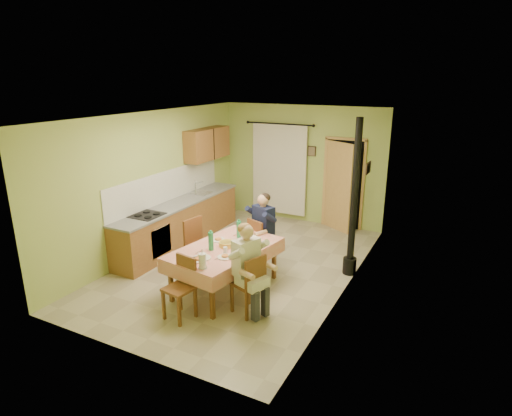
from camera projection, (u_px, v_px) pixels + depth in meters
The scene contains 17 objects.
floor at pixel (242, 265), 8.11m from camera, with size 4.00×6.00×0.01m, color tan.
room_shell at pixel (241, 172), 7.57m from camera, with size 4.04×6.04×2.82m.
kitchen_run at pixel (180, 222), 9.05m from camera, with size 0.64×3.64×1.56m.
upper_cabinets at pixel (207, 144), 9.77m from camera, with size 0.35×1.40×0.70m, color brown.
curtain at pixel (279, 169), 10.44m from camera, with size 1.70×0.07×2.22m.
doorway at pixel (341, 185), 9.79m from camera, with size 0.96×0.47×2.15m.
dining_table at pixel (225, 268), 7.10m from camera, with size 1.42×2.06×0.76m.
tableware at pixel (221, 246), 6.88m from camera, with size 0.72×1.62×0.33m.
chair_far at pixel (261, 252), 7.98m from camera, with size 0.51×0.51×0.95m.
chair_near at pixel (180, 300), 6.28m from camera, with size 0.45×0.45×0.94m.
chair_right at pixel (248, 295), 6.42m from camera, with size 0.51×0.51×0.95m.
chair_left at pixel (201, 257), 7.74m from camera, with size 0.52×0.52×1.01m.
man_far at pixel (262, 222), 7.82m from camera, with size 0.65×0.59×1.39m.
man_right at pixel (248, 259), 6.25m from camera, with size 0.59×0.65×1.39m.
stove_flue at pixel (353, 220), 7.49m from camera, with size 0.24×0.24×2.80m.
picture_back at pixel (312, 151), 10.00m from camera, with size 0.19×0.03×0.23m, color black.
picture_right at pixel (368, 168), 7.72m from camera, with size 0.03×0.31×0.21m, color brown.
Camera 1 is at (3.62, -6.48, 3.46)m, focal length 30.00 mm.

